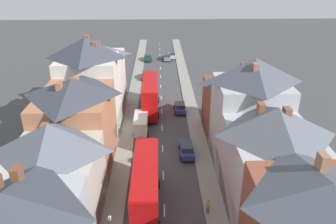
{
  "coord_description": "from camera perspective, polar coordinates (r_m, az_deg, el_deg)",
  "views": [
    {
      "loc": [
        -0.41,
        -13.84,
        23.03
      ],
      "look_at": [
        0.92,
        30.44,
        2.42
      ],
      "focal_mm": 35.0,
      "sensor_mm": 36.0,
      "label": 1
    }
  ],
  "objects": [
    {
      "name": "car_near_silver",
      "position": [
        42.61,
        3.27,
        -6.49
      ],
      "size": [
        1.9,
        4.26,
        1.65
      ],
      "color": "navy",
      "rests_on": "ground"
    },
    {
      "name": "pavement_right",
      "position": [
        56.96,
        3.97,
        1.11
      ],
      "size": [
        2.2,
        104.0,
        0.14
      ],
      "primitive_type": "cube",
      "color": "gray",
      "rests_on": "ground"
    },
    {
      "name": "delivery_van",
      "position": [
        48.13,
        -4.75,
        -1.93
      ],
      "size": [
        2.2,
        5.2,
        2.41
      ],
      "color": "silver",
      "rests_on": "ground"
    },
    {
      "name": "double_decker_bus_lead",
      "position": [
        33.09,
        -3.89,
        -12.76
      ],
      "size": [
        2.74,
        10.8,
        5.3
      ],
      "color": "#B70F0F",
      "rests_on": "ground"
    },
    {
      "name": "terrace_row_left",
      "position": [
        33.29,
        -18.69,
        -7.27
      ],
      "size": [
        8.0,
        55.11,
        14.63
      ],
      "color": "brown",
      "rests_on": "ground"
    },
    {
      "name": "car_parked_left_b",
      "position": [
        85.42,
        0.7,
        9.88
      ],
      "size": [
        1.9,
        4.24,
        1.64
      ],
      "color": "#B7BABF",
      "rests_on": "ground"
    },
    {
      "name": "pavement_left",
      "position": [
        56.89,
        -6.31,
        0.99
      ],
      "size": [
        2.2,
        104.0,
        0.14
      ],
      "primitive_type": "cube",
      "color": "gray",
      "rests_on": "ground"
    },
    {
      "name": "pedestrian_near_right",
      "position": [
        33.73,
        7.01,
        -15.97
      ],
      "size": [
        0.36,
        0.22,
        1.61
      ],
      "color": "brown",
      "rests_on": "pavement_right"
    },
    {
      "name": "car_near_blue",
      "position": [
        83.49,
        -3.56,
        9.48
      ],
      "size": [
        1.9,
        4.12,
        1.64
      ],
      "color": "#144728",
      "rests_on": "ground"
    },
    {
      "name": "car_parked_right_a",
      "position": [
        70.15,
        -3.86,
        6.45
      ],
      "size": [
        1.9,
        4.18,
        1.67
      ],
      "color": "maroon",
      "rests_on": "ground"
    },
    {
      "name": "double_decker_bus_mid_street",
      "position": [
        54.01,
        -3.09,
        2.93
      ],
      "size": [
        2.74,
        10.8,
        5.3
      ],
      "color": "#B70F0F",
      "rests_on": "ground"
    },
    {
      "name": "terrace_row_right",
      "position": [
        30.97,
        18.91,
        -10.08
      ],
      "size": [
        8.0,
        43.41,
        13.88
      ],
      "color": "#ADB2B7",
      "rests_on": "ground"
    },
    {
      "name": "car_parked_left_a",
      "position": [
        54.4,
        2.13,
        0.82
      ],
      "size": [
        1.9,
        4.0,
        1.6
      ],
      "color": "navy",
      "rests_on": "ground"
    },
    {
      "name": "centre_line_dashes",
      "position": [
        54.9,
        -1.14,
        0.15
      ],
      "size": [
        0.14,
        97.8,
        0.01
      ],
      "color": "silver",
      "rests_on": "ground"
    },
    {
      "name": "car_mid_black",
      "position": [
        83.66,
        -0.15,
        9.55
      ],
      "size": [
        1.9,
        4.19,
        1.63
      ],
      "color": "gray",
      "rests_on": "ground"
    }
  ]
}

